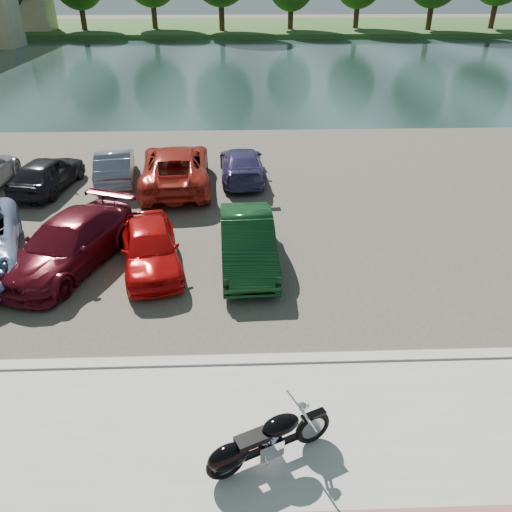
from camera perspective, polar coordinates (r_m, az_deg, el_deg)
The scene contains 14 objects.
ground at distance 9.70m, azimuth 5.77°, elevation -19.91°, with size 200.00×200.00×0.00m, color #595447.
promenade at distance 9.05m, azimuth 6.64°, elevation -24.52°, with size 60.00×6.00×0.10m, color #ABA9A1.
kerb at distance 11.03m, azimuth 4.48°, elevation -11.75°, with size 60.00×0.30×0.14m, color #ABA9A1.
parking_lot at distance 18.73m, azimuth 1.61°, elevation 6.70°, with size 60.00×18.00×0.04m, color #3D3A31.
river at distance 46.79m, azimuth -0.68°, elevation 20.77°, with size 120.00×40.00×0.00m, color #182B29.
far_bank at distance 78.52m, azimuth -1.34°, elevation 24.66°, with size 120.00×24.00×0.60m, color #214A1A.
motorcycle at distance 8.83m, azimuth 0.33°, elevation -20.70°, with size 2.20×1.17×1.05m.
car_3 at distance 14.90m, azimuth -20.61°, elevation 1.33°, with size 1.96×4.82×1.40m, color #500B16.
car_4 at distance 14.20m, azimuth -11.99°, elevation 1.04°, with size 1.54×3.82×1.30m, color red.
car_5 at distance 14.04m, azimuth -0.97°, elevation 1.63°, with size 1.48×4.24×1.40m, color #0F3717.
car_8 at distance 20.70m, azimuth -22.78°, elevation 8.68°, with size 1.55×3.85×1.31m, color black.
car_9 at distance 20.72m, azimuth -15.81°, elevation 9.87°, with size 1.36×3.90×1.28m, color slate.
car_10 at distance 19.74m, azimuth -9.18°, elevation 10.02°, with size 2.54×5.51×1.53m, color #AC281C.
car_11 at distance 20.30m, azimuth -1.64°, elevation 10.47°, with size 1.71×4.20×1.22m, color navy.
Camera 1 is at (-1.14, -6.19, 7.38)m, focal length 35.00 mm.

